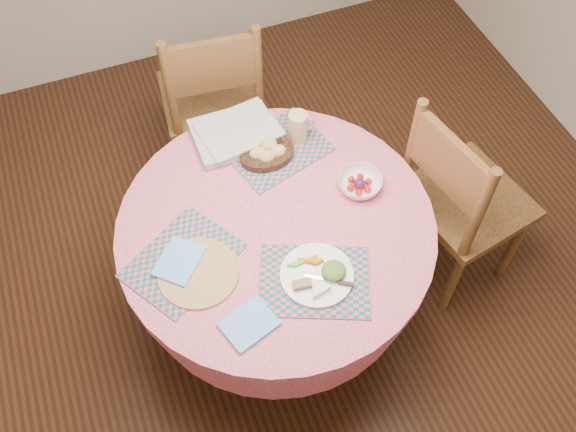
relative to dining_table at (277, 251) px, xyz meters
name	(u,v)px	position (x,y,z in m)	size (l,w,h in m)	color
ground	(278,312)	(0.00, 0.00, -0.56)	(4.00, 4.00, 0.00)	#331C0F
room_envelope	(270,17)	(0.00, 0.00, 1.16)	(4.01, 4.01, 2.71)	silver
dining_table	(277,251)	(0.00, 0.00, 0.00)	(1.24, 1.24, 0.75)	pink
chair_right	(459,200)	(0.83, -0.04, 0.00)	(0.55, 0.57, 1.06)	brown
chair_back	(213,98)	(0.03, 0.94, -0.01)	(0.54, 0.52, 1.05)	brown
placemat_front	(314,281)	(0.04, -0.28, 0.20)	(0.40, 0.30, 0.01)	#116450
placemat_left	(183,260)	(-0.38, -0.03, 0.20)	(0.40, 0.30, 0.01)	#116450
placemat_back	(277,149)	(0.14, 0.35, 0.20)	(0.40, 0.30, 0.01)	#116450
wicker_trivet	(198,273)	(-0.34, -0.10, 0.20)	(0.30, 0.30, 0.01)	#A68C48
napkin_near	(249,324)	(-0.24, -0.36, 0.20)	(0.18, 0.14, 0.01)	#60ABF6
napkin_far	(179,261)	(-0.39, -0.03, 0.21)	(0.18, 0.14, 0.01)	#60ABF6
dinner_plate	(319,274)	(0.06, -0.28, 0.22)	(0.27, 0.27, 0.05)	white
bread_bowl	(267,152)	(0.09, 0.32, 0.23)	(0.23, 0.23, 0.08)	black
latte_mug	(298,127)	(0.24, 0.37, 0.27)	(0.12, 0.08, 0.14)	tan
fruit_bowl	(360,184)	(0.37, 0.04, 0.22)	(0.22, 0.22, 0.06)	white
newspaper_stack	(235,133)	(0.00, 0.48, 0.22)	(0.37, 0.30, 0.04)	silver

